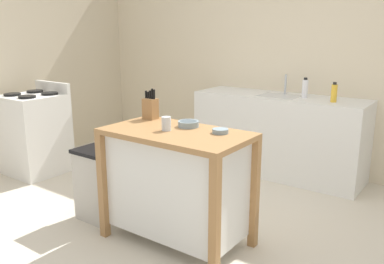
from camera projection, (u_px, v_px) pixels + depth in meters
ground_plane at (183, 232)px, 3.30m from camera, size 6.59×6.59×0.00m
wall_back at (292, 57)px, 4.65m from camera, size 5.59×0.10×2.60m
wall_left at (43, 55)px, 5.15m from camera, size 0.10×2.71×2.60m
kitchen_island at (177, 181)px, 3.06m from camera, size 1.09×0.61×0.89m
knife_block at (150, 108)px, 3.34m from camera, size 0.11×0.09×0.25m
bowl_ceramic_small at (220, 131)px, 2.89m from camera, size 0.12×0.12×0.03m
bowl_ceramic_wide at (188, 124)px, 3.08m from camera, size 0.16×0.16×0.05m
drinking_cup at (166, 124)px, 2.96m from camera, size 0.07×0.07×0.10m
trash_bin at (98, 184)px, 3.47m from camera, size 0.36×0.28×0.63m
sink_counter at (278, 135)px, 4.57m from camera, size 1.90×0.60×0.90m
sink_faucet at (285, 84)px, 4.54m from camera, size 0.02×0.02×0.22m
bottle_hand_soap at (305, 88)px, 4.28m from camera, size 0.06×0.06×0.22m
bottle_spray_cleaner at (334, 93)px, 4.03m from camera, size 0.06×0.06×0.20m
stove at (35, 133)px, 4.60m from camera, size 0.60×0.60×1.02m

